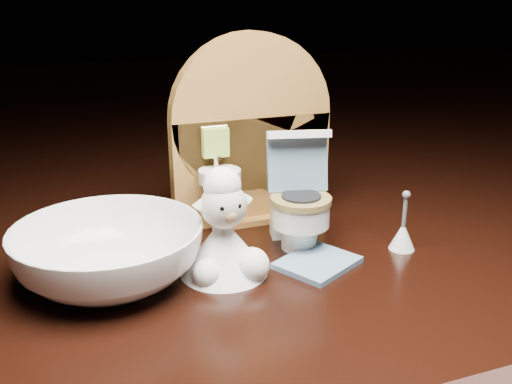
# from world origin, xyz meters

# --- Properties ---
(backdrop_panel) EXTENTS (0.13, 0.05, 0.15)m
(backdrop_panel) POSITION_xyz_m (-0.00, 0.06, 0.07)
(backdrop_panel) COLOR #A56F30
(backdrop_panel) RESTS_ON ground
(toy_toilet) EXTENTS (0.05, 0.06, 0.09)m
(toy_toilet) POSITION_xyz_m (0.02, 0.01, 0.03)
(toy_toilet) COLOR white
(toy_toilet) RESTS_ON ground
(bath_mat) EXTENTS (0.07, 0.06, 0.00)m
(bath_mat) POSITION_xyz_m (0.01, -0.03, 0.00)
(bath_mat) COLOR slate
(bath_mat) RESTS_ON ground
(toilet_brush) EXTENTS (0.02, 0.02, 0.05)m
(toilet_brush) POSITION_xyz_m (0.08, -0.03, 0.01)
(toilet_brush) COLOR white
(toilet_brush) RESTS_ON ground
(plush_lamb) EXTENTS (0.06, 0.06, 0.08)m
(plush_lamb) POSITION_xyz_m (-0.05, -0.02, 0.03)
(plush_lamb) COLOR white
(plush_lamb) RESTS_ON ground
(ceramic_bowl) EXTENTS (0.13, 0.13, 0.04)m
(ceramic_bowl) POSITION_xyz_m (-0.12, -0.00, 0.02)
(ceramic_bowl) COLOR white
(ceramic_bowl) RESTS_ON ground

